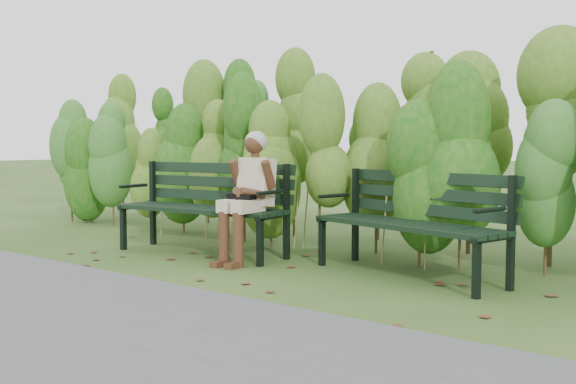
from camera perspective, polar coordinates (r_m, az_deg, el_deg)
The scene contains 7 objects.
ground at distance 6.47m, azimuth -1.95°, elevation -6.82°, with size 80.00×80.00×0.00m, color #264816.
footpath at distance 5.05m, azimuth -18.68°, elevation -10.15°, with size 60.00×2.50×0.01m, color #474749.
hedge_band at distance 7.86m, azimuth 6.91°, elevation 4.33°, with size 11.04×1.67×2.42m.
leaf_litter at distance 6.24m, azimuth -2.24°, elevation -7.21°, with size 5.83×2.05×0.01m.
bench_left at distance 7.56m, azimuth -6.85°, elevation -0.68°, with size 2.08×0.86×1.01m.
bench_right at distance 6.34m, azimuth 10.72°, elevation -1.90°, with size 2.03×1.05×0.97m.
seated_woman at distance 6.95m, azimuth -3.35°, elevation 0.43°, with size 0.53×0.77×1.36m.
Camera 1 is at (4.13, -4.82, 1.24)m, focal length 42.00 mm.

